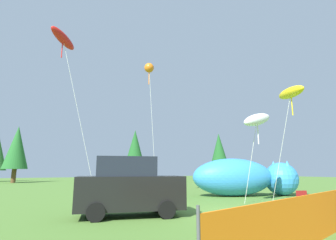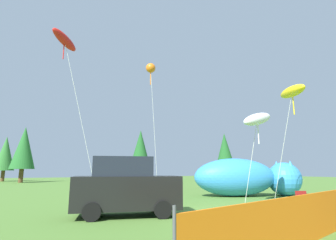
# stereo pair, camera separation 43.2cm
# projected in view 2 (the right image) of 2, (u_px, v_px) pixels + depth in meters

# --- Properties ---
(ground_plane) EXTENTS (120.00, 120.00, 0.00)m
(ground_plane) POSITION_uv_depth(u_px,v_px,m) (243.00, 214.00, 10.39)
(ground_plane) COLOR #4C752D
(parked_car) EXTENTS (4.23, 2.62, 2.19)m
(parked_car) POSITION_uv_depth(u_px,v_px,m) (126.00, 187.00, 9.96)
(parked_car) COLOR black
(parked_car) RESTS_ON ground
(folding_chair) EXTENTS (0.63, 0.63, 0.87)m
(folding_chair) POSITION_uv_depth(u_px,v_px,m) (299.00, 200.00, 10.63)
(folding_chair) COLOR maroon
(folding_chair) RESTS_ON ground
(inflatable_cat) EXTENTS (7.32, 4.54, 2.47)m
(inflatable_cat) POSITION_uv_depth(u_px,v_px,m) (246.00, 179.00, 17.44)
(inflatable_cat) COLOR #338CD8
(inflatable_cat) RESTS_ON ground
(safety_fence) EXTENTS (9.19, 2.35, 1.22)m
(safety_fence) POSITION_uv_depth(u_px,v_px,m) (313.00, 217.00, 6.50)
(safety_fence) COLOR orange
(safety_fence) RESTS_ON ground
(kite_yellow_hero) EXTENTS (1.47, 2.67, 6.37)m
(kite_yellow_hero) POSITION_uv_depth(u_px,v_px,m) (292.00, 92.00, 14.40)
(kite_yellow_hero) COLOR silver
(kite_yellow_hero) RESTS_ON ground
(kite_red_lizard) EXTENTS (3.48, 1.84, 10.47)m
(kite_red_lizard) POSITION_uv_depth(u_px,v_px,m) (65.00, 41.00, 16.75)
(kite_red_lizard) COLOR silver
(kite_red_lizard) RESTS_ON ground
(kite_orange_flower) EXTENTS (0.92, 0.71, 9.56)m
(kite_orange_flower) POSITION_uv_depth(u_px,v_px,m) (151.00, 69.00, 19.55)
(kite_orange_flower) COLOR silver
(kite_orange_flower) RESTS_ON ground
(kite_white_ghost) EXTENTS (2.44, 1.29, 4.94)m
(kite_white_ghost) POSITION_uv_depth(u_px,v_px,m) (257.00, 119.00, 13.66)
(kite_white_ghost) COLOR silver
(kite_white_ghost) RESTS_ON ground
(horizon_tree_east) EXTENTS (2.90, 2.90, 6.91)m
(horizon_tree_east) POSITION_uv_depth(u_px,v_px,m) (5.00, 154.00, 40.80)
(horizon_tree_east) COLOR brown
(horizon_tree_east) RESTS_ON ground
(horizon_tree_west) EXTENTS (3.27, 3.27, 7.81)m
(horizon_tree_west) POSITION_uv_depth(u_px,v_px,m) (24.00, 148.00, 37.05)
(horizon_tree_west) COLOR brown
(horizon_tree_west) RESTS_ON ground
(horizon_tree_mid) EXTENTS (3.75, 3.75, 8.96)m
(horizon_tree_mid) POSITION_uv_depth(u_px,v_px,m) (140.00, 149.00, 47.79)
(horizon_tree_mid) COLOR brown
(horizon_tree_mid) RESTS_ON ground
(horizon_tree_northeast) EXTENTS (3.43, 3.43, 8.19)m
(horizon_tree_northeast) POSITION_uv_depth(u_px,v_px,m) (225.00, 151.00, 46.38)
(horizon_tree_northeast) COLOR brown
(horizon_tree_northeast) RESTS_ON ground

